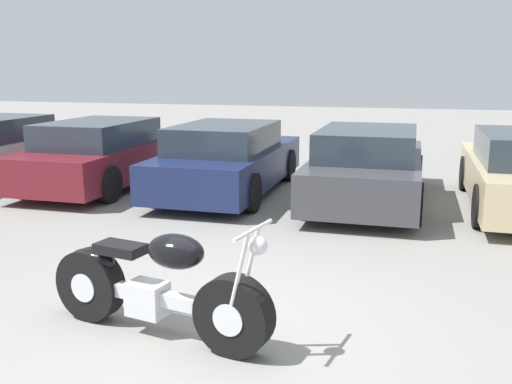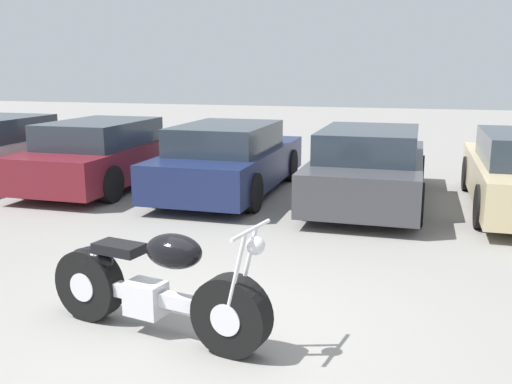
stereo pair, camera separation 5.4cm
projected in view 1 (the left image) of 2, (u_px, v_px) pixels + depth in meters
ground_plane at (208, 333)px, 5.05m from camera, size 60.00×60.00×0.00m
motorcycle at (156, 288)px, 4.93m from camera, size 2.19×0.83×1.10m
parked_car_maroon at (104, 154)px, 11.26m from camera, size 1.85×4.47×1.30m
parked_car_navy at (228, 159)px, 10.61m from camera, size 1.85×4.47×1.30m
parked_car_dark_grey at (368, 167)px, 9.85m from camera, size 1.85×4.47×1.30m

